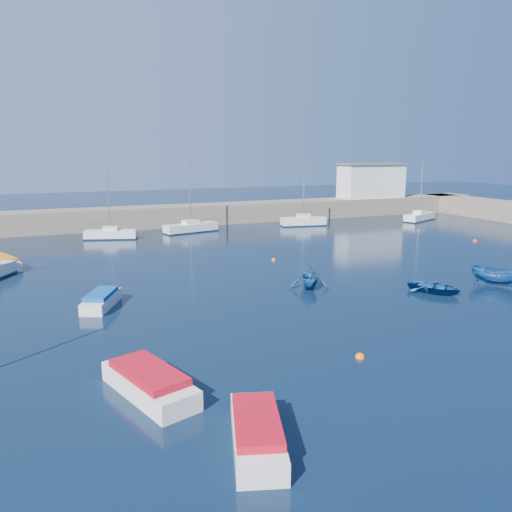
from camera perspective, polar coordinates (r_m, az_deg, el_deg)
name	(u,v)px	position (r m, az deg, el deg)	size (l,w,h in m)	color
ground	(413,345)	(26.83, 17.47, -9.68)	(220.00, 220.00, 0.00)	black
back_wall	(182,215)	(67.43, -8.42, 4.64)	(96.00, 4.50, 2.60)	#6F6355
right_arm	(511,212)	(79.47, 27.15, 4.54)	(4.50, 32.00, 2.60)	#6F6355
harbor_office	(371,181)	(79.93, 13.02, 8.31)	(10.00, 4.00, 5.00)	silver
sailboat_5	(111,234)	(58.12, -16.26, 2.42)	(5.88, 3.22, 7.52)	silver
sailboat_6	(191,227)	(61.08, -7.46, 3.25)	(6.84, 3.28, 8.63)	silver
sailboat_7	(303,221)	(66.23, 5.43, 4.00)	(6.11, 2.61, 7.93)	silver
sailboat_8	(420,217)	(74.55, 18.19, 4.30)	(6.48, 4.18, 8.30)	silver
motorboat_0	(149,382)	(21.05, -12.12, -13.94)	(3.22, 5.32, 1.12)	silver
motorboat_1	(101,300)	(32.94, -17.27, -4.80)	(2.92, 4.21, 0.98)	silver
motorboat_2	(0,263)	(46.89, -27.23, -0.70)	(3.60, 5.27, 1.03)	silver
motorboat_3	(257,432)	(17.50, 0.10, -19.46)	(2.87, 4.76, 1.05)	silver
dinghy_center	(435,287)	(36.79, 19.74, -3.39)	(2.57, 3.60, 0.74)	navy
dinghy_left	(309,277)	(35.92, 6.09, -2.35)	(2.72, 3.16, 1.66)	navy
dinghy_right	(498,276)	(40.43, 25.95, -2.06)	(1.39, 3.70, 1.43)	navy
buoy_0	(360,358)	(24.66, 11.80, -11.31)	(0.48, 0.48, 0.48)	#F8600D
buoy_1	(479,278)	(42.22, 24.14, -2.35)	(0.47, 0.47, 0.47)	red
buoy_3	(274,260)	(44.92, 2.03, -0.50)	(0.42, 0.42, 0.42)	#F8600D
buoy_4	(475,241)	(59.49, 23.75, 1.55)	(0.48, 0.48, 0.48)	red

